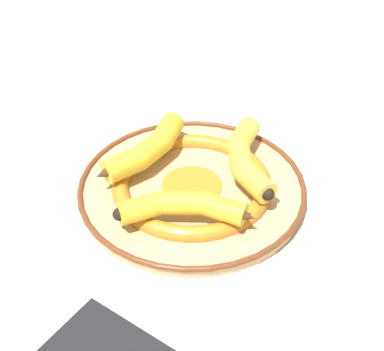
{
  "coord_description": "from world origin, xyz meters",
  "views": [
    {
      "loc": [
        0.51,
        -0.34,
        0.54
      ],
      "look_at": [
        -0.03,
        -0.03,
        0.04
      ],
      "focal_mm": 50.0,
      "sensor_mm": 36.0,
      "label": 1
    }
  ],
  "objects_px": {
    "decorative_bowl": "(192,186)",
    "banana_a": "(185,207)",
    "banana_b": "(147,150)",
    "banana_c": "(245,156)"
  },
  "relations": [
    {
      "from": "decorative_bowl",
      "to": "banana_a",
      "type": "xyz_separation_m",
      "value": [
        0.07,
        -0.05,
        0.03
      ]
    },
    {
      "from": "banana_b",
      "to": "decorative_bowl",
      "type": "bearing_deg",
      "value": -87.38
    },
    {
      "from": "decorative_bowl",
      "to": "banana_b",
      "type": "distance_m",
      "value": 0.09
    },
    {
      "from": "banana_c",
      "to": "banana_a",
      "type": "bearing_deg",
      "value": -42.46
    },
    {
      "from": "banana_b",
      "to": "banana_c",
      "type": "xyz_separation_m",
      "value": [
        0.09,
        0.12,
        -0.0
      ]
    },
    {
      "from": "decorative_bowl",
      "to": "banana_c",
      "type": "bearing_deg",
      "value": 79.66
    },
    {
      "from": "banana_a",
      "to": "decorative_bowl",
      "type": "bearing_deg",
      "value": -95.92
    },
    {
      "from": "decorative_bowl",
      "to": "banana_b",
      "type": "xyz_separation_m",
      "value": [
        -0.07,
        -0.04,
        0.04
      ]
    },
    {
      "from": "banana_a",
      "to": "banana_b",
      "type": "distance_m",
      "value": 0.14
    },
    {
      "from": "decorative_bowl",
      "to": "banana_a",
      "type": "height_order",
      "value": "banana_a"
    }
  ]
}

